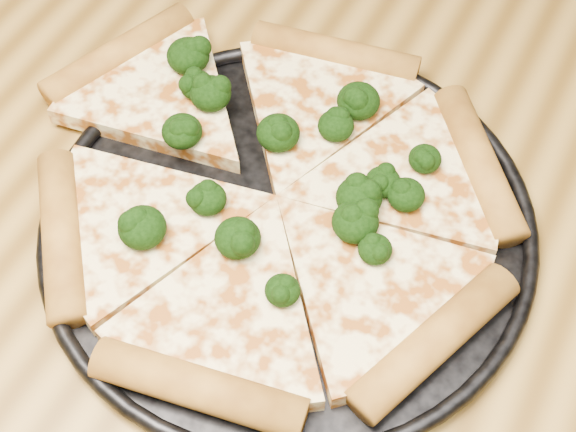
% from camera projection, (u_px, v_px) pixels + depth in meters
% --- Properties ---
extents(dining_table, '(1.20, 0.90, 0.75)m').
position_uv_depth(dining_table, '(270.00, 290.00, 0.65)').
color(dining_table, olive).
rests_on(dining_table, ground).
extents(pizza_pan, '(0.33, 0.33, 0.02)m').
position_uv_depth(pizza_pan, '(288.00, 223.00, 0.56)').
color(pizza_pan, black).
rests_on(pizza_pan, dining_table).
extents(pizza, '(0.37, 0.33, 0.03)m').
position_uv_depth(pizza, '(270.00, 192.00, 0.56)').
color(pizza, '#FFE99C').
rests_on(pizza, pizza_pan).
extents(broccoli_florets, '(0.22, 0.19, 0.02)m').
position_uv_depth(broccoli_florets, '(276.00, 159.00, 0.57)').
color(broccoli_florets, black).
rests_on(broccoli_florets, pizza).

